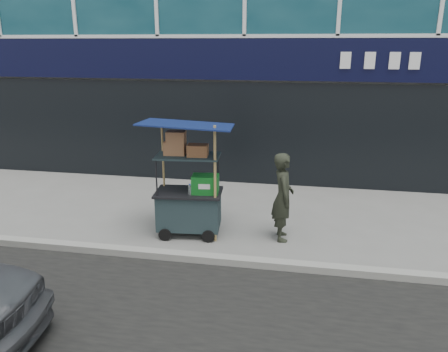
# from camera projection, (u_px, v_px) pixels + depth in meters

# --- Properties ---
(ground) EXTENTS (80.00, 80.00, 0.00)m
(ground) POSITION_uv_depth(u_px,v_px,m) (209.00, 256.00, 6.96)
(ground) COLOR slate
(ground) RESTS_ON ground
(curb) EXTENTS (80.00, 0.18, 0.12)m
(curb) POSITION_uv_depth(u_px,v_px,m) (206.00, 258.00, 6.76)
(curb) COLOR gray
(curb) RESTS_ON ground
(vendor_cart) EXTENTS (1.61, 1.20, 2.05)m
(vendor_cart) POSITION_uv_depth(u_px,v_px,m) (190.00, 196.00, 7.57)
(vendor_cart) COLOR #1C2A30
(vendor_cart) RESTS_ON ground
(vendor_man) EXTENTS (0.45, 0.61, 1.53)m
(vendor_man) POSITION_uv_depth(u_px,v_px,m) (283.00, 197.00, 7.38)
(vendor_man) COLOR black
(vendor_man) RESTS_ON ground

